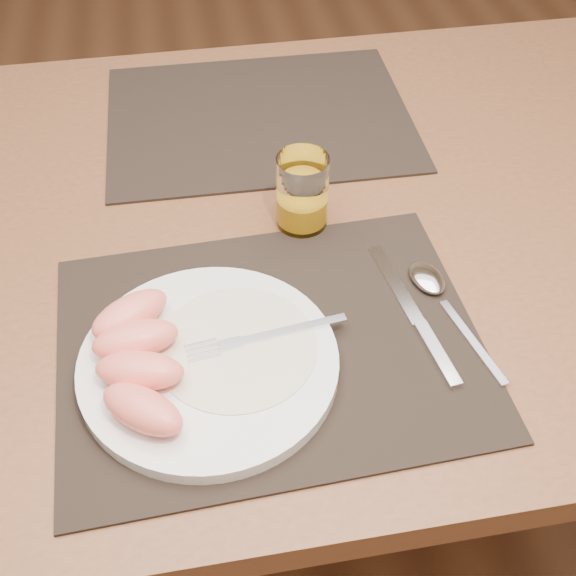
{
  "coord_description": "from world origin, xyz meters",
  "views": [
    {
      "loc": [
        -0.09,
        -0.71,
        1.35
      ],
      "look_at": [
        0.01,
        -0.16,
        0.77
      ],
      "focal_mm": 45.0,
      "sensor_mm": 36.0,
      "label": 1
    }
  ],
  "objects_px": {
    "placemat_near": "(270,344)",
    "fork": "(253,339)",
    "juice_glass": "(302,195)",
    "table": "(264,260)",
    "knife": "(419,323)",
    "spoon": "(433,287)",
    "plate": "(209,363)",
    "placemat_far": "(259,117)"
  },
  "relations": [
    {
      "from": "table",
      "to": "knife",
      "type": "bearing_deg",
      "value": -57.66
    },
    {
      "from": "fork",
      "to": "knife",
      "type": "height_order",
      "value": "fork"
    },
    {
      "from": "table",
      "to": "placemat_near",
      "type": "height_order",
      "value": "placemat_near"
    },
    {
      "from": "placemat_near",
      "to": "juice_glass",
      "type": "bearing_deg",
      "value": 69.61
    },
    {
      "from": "plate",
      "to": "juice_glass",
      "type": "bearing_deg",
      "value": 57.03
    },
    {
      "from": "plate",
      "to": "knife",
      "type": "height_order",
      "value": "plate"
    },
    {
      "from": "placemat_near",
      "to": "knife",
      "type": "height_order",
      "value": "knife"
    },
    {
      "from": "table",
      "to": "juice_glass",
      "type": "distance_m",
      "value": 0.14
    },
    {
      "from": "placemat_near",
      "to": "fork",
      "type": "relative_size",
      "value": 2.57
    },
    {
      "from": "table",
      "to": "spoon",
      "type": "height_order",
      "value": "spoon"
    },
    {
      "from": "plate",
      "to": "fork",
      "type": "relative_size",
      "value": 1.54
    },
    {
      "from": "knife",
      "to": "table",
      "type": "bearing_deg",
      "value": 122.34
    },
    {
      "from": "plate",
      "to": "knife",
      "type": "distance_m",
      "value": 0.23
    },
    {
      "from": "placemat_near",
      "to": "placemat_far",
      "type": "distance_m",
      "value": 0.44
    },
    {
      "from": "knife",
      "to": "plate",
      "type": "bearing_deg",
      "value": -175.05
    },
    {
      "from": "placemat_far",
      "to": "plate",
      "type": "relative_size",
      "value": 1.67
    },
    {
      "from": "placemat_far",
      "to": "knife",
      "type": "distance_m",
      "value": 0.46
    },
    {
      "from": "placemat_near",
      "to": "knife",
      "type": "xyz_separation_m",
      "value": [
        0.17,
        -0.0,
        0.0
      ]
    },
    {
      "from": "placemat_far",
      "to": "plate",
      "type": "distance_m",
      "value": 0.48
    },
    {
      "from": "spoon",
      "to": "fork",
      "type": "bearing_deg",
      "value": -166.35
    },
    {
      "from": "juice_glass",
      "to": "placemat_near",
      "type": "bearing_deg",
      "value": -110.39
    },
    {
      "from": "plate",
      "to": "fork",
      "type": "xyz_separation_m",
      "value": [
        0.05,
        0.02,
        0.01
      ]
    },
    {
      "from": "spoon",
      "to": "juice_glass",
      "type": "bearing_deg",
      "value": 131.3
    },
    {
      "from": "table",
      "to": "placemat_near",
      "type": "distance_m",
      "value": 0.24
    },
    {
      "from": "placemat_near",
      "to": "juice_glass",
      "type": "relative_size",
      "value": 4.64
    },
    {
      "from": "placemat_far",
      "to": "spoon",
      "type": "height_order",
      "value": "spoon"
    },
    {
      "from": "placemat_near",
      "to": "spoon",
      "type": "bearing_deg",
      "value": 13.02
    },
    {
      "from": "placemat_far",
      "to": "juice_glass",
      "type": "relative_size",
      "value": 4.64
    },
    {
      "from": "table",
      "to": "fork",
      "type": "height_order",
      "value": "fork"
    },
    {
      "from": "table",
      "to": "spoon",
      "type": "relative_size",
      "value": 7.31
    },
    {
      "from": "juice_glass",
      "to": "knife",
      "type": "bearing_deg",
      "value": -63.72
    },
    {
      "from": "placemat_near",
      "to": "knife",
      "type": "bearing_deg",
      "value": -1.01
    },
    {
      "from": "placemat_far",
      "to": "fork",
      "type": "bearing_deg",
      "value": -99.02
    },
    {
      "from": "knife",
      "to": "fork",
      "type": "bearing_deg",
      "value": -178.8
    },
    {
      "from": "placemat_near",
      "to": "fork",
      "type": "distance_m",
      "value": 0.03
    },
    {
      "from": "placemat_far",
      "to": "fork",
      "type": "xyz_separation_m",
      "value": [
        -0.07,
        -0.45,
        0.02
      ]
    },
    {
      "from": "spoon",
      "to": "table",
      "type": "bearing_deg",
      "value": 134.73
    },
    {
      "from": "table",
      "to": "knife",
      "type": "relative_size",
      "value": 6.36
    },
    {
      "from": "knife",
      "to": "spoon",
      "type": "xyz_separation_m",
      "value": [
        0.03,
        0.05,
        0.0
      ]
    },
    {
      "from": "juice_glass",
      "to": "table",
      "type": "bearing_deg",
      "value": 146.84
    },
    {
      "from": "placemat_far",
      "to": "plate",
      "type": "bearing_deg",
      "value": -104.53
    },
    {
      "from": "placemat_far",
      "to": "fork",
      "type": "distance_m",
      "value": 0.45
    }
  ]
}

